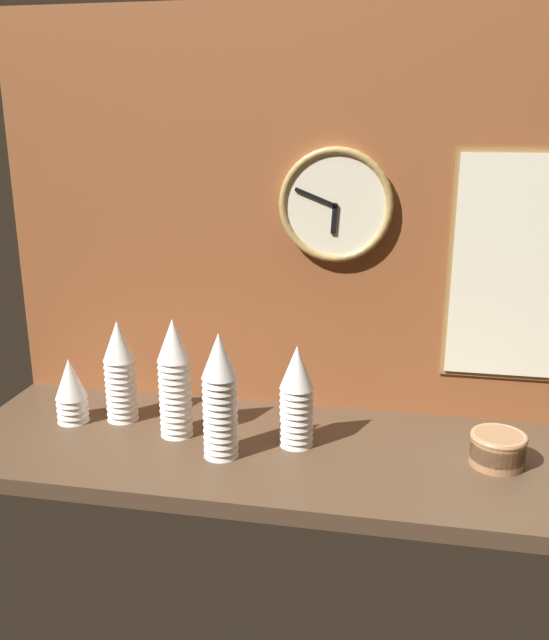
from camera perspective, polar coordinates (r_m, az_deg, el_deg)
The scene contains 10 objects.
ground_plane at distance 171.00cm, azimuth 0.21°, elevation -11.02°, with size 160.00×56.00×4.00cm, color #4C3826.
wall_tiled_back at distance 179.12cm, azimuth 1.82°, elevation 8.67°, with size 160.00×3.00×105.00cm.
cup_stack_center at distance 159.05cm, azimuth -4.62°, elevation -6.37°, with size 8.35×8.35×30.77cm.
cup_stack_center_right at distance 164.77cm, azimuth 1.88°, elevation -6.42°, with size 8.35×8.35×25.78cm.
cup_stack_center_left at distance 170.72cm, azimuth -8.40°, elevation -4.84°, with size 8.35×8.35×30.77cm.
cup_stack_far_left at distance 186.57cm, azimuth -16.77°, elevation -5.69°, with size 8.35×8.35×17.48cm.
cup_stack_left at distance 182.57cm, azimuth -12.89°, elevation -4.20°, with size 8.35×8.35×27.44cm.
bowl_stack_far_right at distance 168.01cm, azimuth 18.27°, elevation -10.13°, with size 12.92×12.92×7.70cm.
wall_clock at distance 174.28cm, azimuth 5.16°, elevation 9.60°, with size 29.14×2.70×29.14cm.
menu_board at distance 179.36cm, azimuth 20.51°, elevation 4.03°, with size 38.64×1.32×58.38cm.
Camera 1 is at (27.96, -148.59, 77.88)cm, focal length 38.00 mm.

